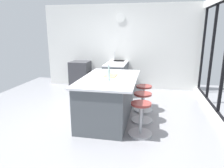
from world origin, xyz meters
TOP-DOWN VIEW (x-y plane):
  - ground_plane at (0.00, 0.00)m, footprint 6.88×6.88m
  - interior_partition_left at (-2.64, 0.00)m, footprint 0.15×4.95m
  - sink_cabinet at (-2.30, 0.00)m, footprint 1.81×0.60m
  - oven_range at (-2.29, -1.25)m, footprint 0.60×0.61m
  - kitchen_island at (-0.04, 0.16)m, footprint 1.87×1.12m
  - stool_by_window at (-0.63, 0.89)m, footprint 0.44×0.44m
  - stool_middle at (-0.04, 0.89)m, footprint 0.44×0.44m
  - stool_near_camera at (0.55, 0.89)m, footprint 0.44×0.44m
  - cutting_board at (-0.19, 0.19)m, footprint 0.36×0.24m
  - apple_yellow at (-0.16, 0.16)m, footprint 0.08×0.08m
  - water_bottle at (0.25, 0.25)m, footprint 0.06×0.06m

SIDE VIEW (x-z plane):
  - ground_plane at x=0.00m, z-range 0.00..0.00m
  - stool_by_window at x=-0.63m, z-range -0.02..0.59m
  - stool_middle at x=-0.04m, z-range -0.02..0.59m
  - stool_near_camera at x=0.55m, z-range -0.02..0.59m
  - oven_range at x=-2.29m, z-range 0.00..0.87m
  - kitchen_island at x=-0.04m, z-range 0.00..0.91m
  - sink_cabinet at x=-2.30m, z-range -0.13..1.05m
  - cutting_board at x=-0.19m, z-range 0.90..0.92m
  - apple_yellow at x=-0.16m, z-range 0.92..1.00m
  - water_bottle at x=0.25m, z-range 0.87..1.18m
  - interior_partition_left at x=-2.64m, z-range 0.00..2.65m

